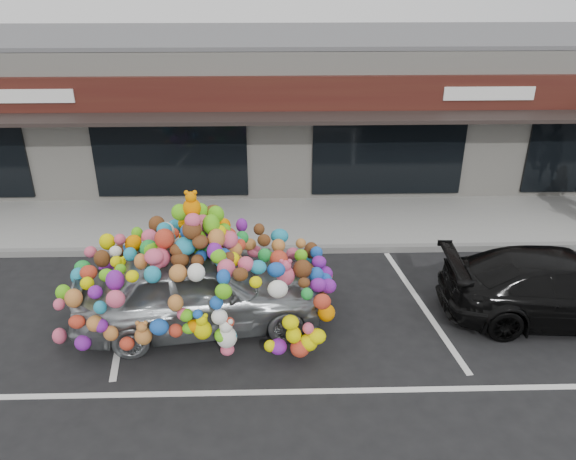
{
  "coord_description": "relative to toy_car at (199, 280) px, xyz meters",
  "views": [
    {
      "loc": [
        -0.17,
        -9.34,
        6.34
      ],
      "look_at": [
        0.12,
        1.4,
        1.13
      ],
      "focal_mm": 35.0,
      "sensor_mm": 36.0,
      "label": 1
    }
  ],
  "objects": [
    {
      "name": "lane_line",
      "position": [
        3.57,
        -1.94,
        -0.96
      ],
      "size": [
        14.0,
        0.12,
        0.01
      ],
      "primitive_type": "cube",
      "color": "silver",
      "rests_on": "ground"
    },
    {
      "name": "toy_car",
      "position": [
        0.0,
        0.0,
        0.0
      ],
      "size": [
        3.31,
        5.13,
        2.85
      ],
      "rotation": [
        0.0,
        0.0,
        1.71
      ],
      "color": "gray",
      "rests_on": "ground"
    },
    {
      "name": "parking_stripe_mid",
      "position": [
        4.37,
        0.56,
        -0.96
      ],
      "size": [
        0.73,
        4.37,
        0.01
      ],
      "primitive_type": "cube",
      "rotation": [
        0.0,
        0.0,
        0.14
      ],
      "color": "silver",
      "rests_on": "ground"
    },
    {
      "name": "parking_stripe_left",
      "position": [
        -1.63,
        0.56,
        -0.96
      ],
      "size": [
        0.73,
        4.37,
        0.01
      ],
      "primitive_type": "cube",
      "rotation": [
        0.0,
        0.0,
        0.14
      ],
      "color": "silver",
      "rests_on": "ground"
    },
    {
      "name": "sidewalk",
      "position": [
        1.57,
        4.36,
        -0.89
      ],
      "size": [
        26.0,
        3.0,
        0.15
      ],
      "primitive_type": "cube",
      "color": "gray",
      "rests_on": "ground"
    },
    {
      "name": "black_sedan",
      "position": [
        6.91,
        0.07,
        -0.3
      ],
      "size": [
        2.05,
        4.66,
        1.33
      ],
      "primitive_type": "imported",
      "rotation": [
        0.0,
        0.0,
        1.53
      ],
      "color": "black",
      "rests_on": "ground"
    },
    {
      "name": "ground",
      "position": [
        1.57,
        0.36,
        -0.97
      ],
      "size": [
        90.0,
        90.0,
        0.0
      ],
      "primitive_type": "plane",
      "color": "black",
      "rests_on": "ground"
    },
    {
      "name": "shop_building",
      "position": [
        1.57,
        8.8,
        1.2
      ],
      "size": [
        24.0,
        7.2,
        4.31
      ],
      "color": "beige",
      "rests_on": "ground"
    },
    {
      "name": "kerb",
      "position": [
        1.57,
        2.86,
        -0.89
      ],
      "size": [
        26.0,
        0.18,
        0.16
      ],
      "primitive_type": "cube",
      "color": "slate",
      "rests_on": "ground"
    }
  ]
}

